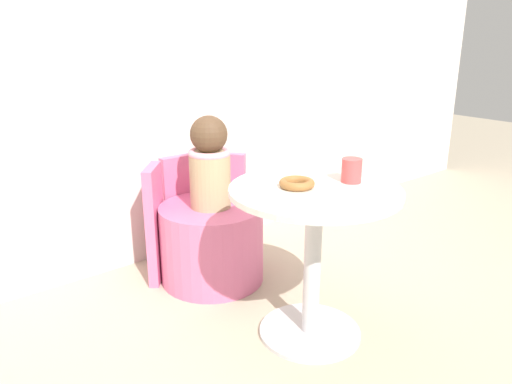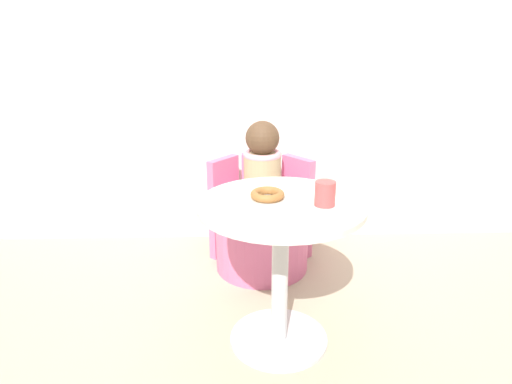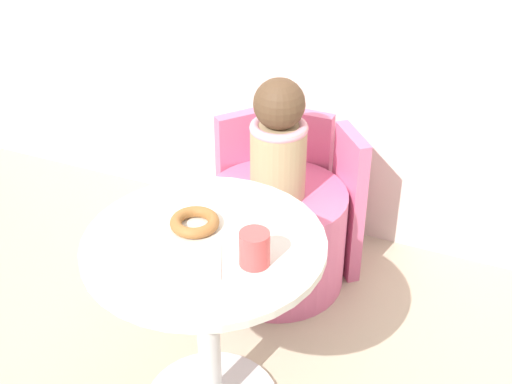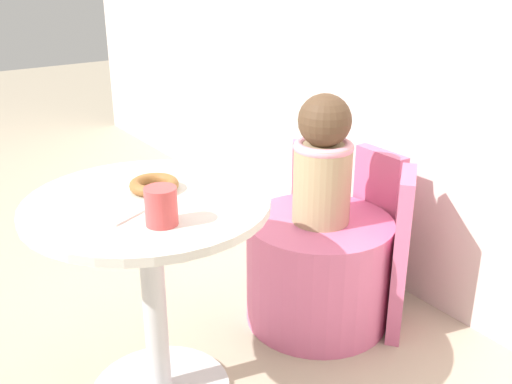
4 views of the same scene
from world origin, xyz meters
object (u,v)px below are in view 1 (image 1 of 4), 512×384
at_px(cup, 352,170).
at_px(tub_chair, 212,243).
at_px(round_table, 314,232).
at_px(child_figure, 210,163).
at_px(donut, 297,183).

bearing_deg(cup, tub_chair, 106.64).
relative_size(tub_chair, cup, 5.42).
distance_m(round_table, tub_chair, 0.74).
bearing_deg(round_table, child_figure, 93.87).
relative_size(round_table, donut, 4.86).
xyz_separation_m(donut, cup, (0.22, -0.09, 0.03)).
bearing_deg(child_figure, round_table, -86.13).
relative_size(child_figure, donut, 3.25).
bearing_deg(cup, child_figure, 106.64).
relative_size(tub_chair, donut, 3.76).
height_order(round_table, cup, cup).
bearing_deg(donut, child_figure, 89.32).
distance_m(tub_chair, child_figure, 0.43).
height_order(round_table, child_figure, child_figure).
height_order(child_figure, cup, child_figure).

